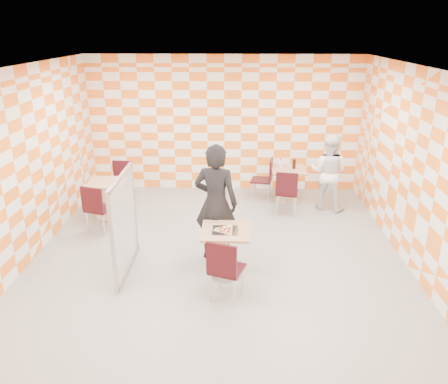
{
  "coord_description": "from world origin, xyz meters",
  "views": [
    {
      "loc": [
        0.3,
        -6.07,
        3.53
      ],
      "look_at": [
        0.1,
        0.2,
        1.15
      ],
      "focal_mm": 35.0,
      "sensor_mm": 36.0,
      "label": 1
    }
  ],
  "objects_px": {
    "chair_second_front": "(287,190)",
    "man_white": "(328,172)",
    "empty_table": "(107,193)",
    "chair_empty_near": "(96,206)",
    "partition": "(124,224)",
    "main_table": "(225,245)",
    "man_dark": "(216,203)",
    "chair_main_front": "(224,266)",
    "second_table": "(288,179)",
    "soda_bottle": "(294,164)",
    "chair_second_side": "(266,176)",
    "sport_bottle": "(280,163)",
    "chair_empty_far": "(122,180)"
  },
  "relations": [
    {
      "from": "chair_empty_far",
      "to": "main_table",
      "type": "bearing_deg",
      "value": -50.97
    },
    {
      "from": "soda_bottle",
      "to": "chair_empty_near",
      "type": "bearing_deg",
      "value": -155.87
    },
    {
      "from": "chair_second_side",
      "to": "chair_empty_far",
      "type": "relative_size",
      "value": 1.0
    },
    {
      "from": "chair_empty_near",
      "to": "chair_empty_far",
      "type": "relative_size",
      "value": 1.0
    },
    {
      "from": "chair_empty_near",
      "to": "partition",
      "type": "xyz_separation_m",
      "value": [
        0.84,
        -1.27,
        0.25
      ]
    },
    {
      "from": "main_table",
      "to": "man_white",
      "type": "relative_size",
      "value": 0.48
    },
    {
      "from": "main_table",
      "to": "empty_table",
      "type": "bearing_deg",
      "value": 138.81
    },
    {
      "from": "second_table",
      "to": "sport_bottle",
      "type": "distance_m",
      "value": 0.38
    },
    {
      "from": "chair_empty_far",
      "to": "man_white",
      "type": "relative_size",
      "value": 0.59
    },
    {
      "from": "chair_empty_near",
      "to": "man_white",
      "type": "distance_m",
      "value": 4.55
    },
    {
      "from": "chair_second_front",
      "to": "man_white",
      "type": "relative_size",
      "value": 0.59
    },
    {
      "from": "main_table",
      "to": "man_white",
      "type": "bearing_deg",
      "value": 53.11
    },
    {
      "from": "second_table",
      "to": "chair_second_front",
      "type": "relative_size",
      "value": 0.81
    },
    {
      "from": "chair_second_front",
      "to": "man_dark",
      "type": "bearing_deg",
      "value": -126.79
    },
    {
      "from": "chair_second_side",
      "to": "chair_empty_far",
      "type": "distance_m",
      "value": 3.04
    },
    {
      "from": "second_table",
      "to": "chair_second_side",
      "type": "xyz_separation_m",
      "value": [
        -0.46,
        0.1,
        0.04
      ]
    },
    {
      "from": "main_table",
      "to": "chair_empty_near",
      "type": "distance_m",
      "value": 2.71
    },
    {
      "from": "main_table",
      "to": "empty_table",
      "type": "distance_m",
      "value": 3.12
    },
    {
      "from": "second_table",
      "to": "soda_bottle",
      "type": "bearing_deg",
      "value": 5.83
    },
    {
      "from": "soda_bottle",
      "to": "chair_second_front",
      "type": "bearing_deg",
      "value": -106.21
    },
    {
      "from": "soda_bottle",
      "to": "partition",
      "type": "bearing_deg",
      "value": -134.37
    },
    {
      "from": "chair_main_front",
      "to": "second_table",
      "type": "bearing_deg",
      "value": 71.49
    },
    {
      "from": "second_table",
      "to": "chair_empty_near",
      "type": "xyz_separation_m",
      "value": [
        -3.58,
        -1.64,
        0.04
      ]
    },
    {
      "from": "man_white",
      "to": "sport_bottle",
      "type": "height_order",
      "value": "man_white"
    },
    {
      "from": "chair_main_front",
      "to": "chair_second_front",
      "type": "xyz_separation_m",
      "value": [
        1.14,
        2.97,
        0.0
      ]
    },
    {
      "from": "man_dark",
      "to": "man_white",
      "type": "relative_size",
      "value": 1.22
    },
    {
      "from": "second_table",
      "to": "chair_second_side",
      "type": "distance_m",
      "value": 0.47
    },
    {
      "from": "second_table",
      "to": "chair_empty_far",
      "type": "xyz_separation_m",
      "value": [
        -3.48,
        -0.23,
        0.04
      ]
    },
    {
      "from": "main_table",
      "to": "man_dark",
      "type": "distance_m",
      "value": 0.72
    },
    {
      "from": "empty_table",
      "to": "second_table",
      "type": "bearing_deg",
      "value": 14.72
    },
    {
      "from": "partition",
      "to": "man_white",
      "type": "distance_m",
      "value": 4.36
    },
    {
      "from": "second_table",
      "to": "chair_second_front",
      "type": "height_order",
      "value": "chair_second_front"
    },
    {
      "from": "empty_table",
      "to": "chair_empty_near",
      "type": "distance_m",
      "value": 0.7
    },
    {
      "from": "empty_table",
      "to": "man_white",
      "type": "height_order",
      "value": "man_white"
    },
    {
      "from": "chair_second_side",
      "to": "main_table",
      "type": "bearing_deg",
      "value": -104.11
    },
    {
      "from": "chair_second_front",
      "to": "chair_second_side",
      "type": "distance_m",
      "value": 0.89
    },
    {
      "from": "main_table",
      "to": "chair_main_front",
      "type": "xyz_separation_m",
      "value": [
        0.01,
        -0.69,
        0.04
      ]
    },
    {
      "from": "chair_empty_far",
      "to": "partition",
      "type": "relative_size",
      "value": 0.6
    },
    {
      "from": "second_table",
      "to": "soda_bottle",
      "type": "height_order",
      "value": "soda_bottle"
    },
    {
      "from": "chair_empty_near",
      "to": "partition",
      "type": "bearing_deg",
      "value": -56.54
    },
    {
      "from": "second_table",
      "to": "chair_main_front",
      "type": "height_order",
      "value": "chair_main_front"
    },
    {
      "from": "chair_second_front",
      "to": "partition",
      "type": "xyz_separation_m",
      "value": [
        -2.65,
        -2.2,
        0.25
      ]
    },
    {
      "from": "empty_table",
      "to": "chair_empty_far",
      "type": "height_order",
      "value": "chair_empty_far"
    },
    {
      "from": "partition",
      "to": "chair_main_front",
      "type": "bearing_deg",
      "value": -26.92
    },
    {
      "from": "empty_table",
      "to": "sport_bottle",
      "type": "bearing_deg",
      "value": 16.72
    },
    {
      "from": "chair_second_side",
      "to": "sport_bottle",
      "type": "xyz_separation_m",
      "value": [
        0.3,
        -0.01,
        0.29
      ]
    },
    {
      "from": "second_table",
      "to": "partition",
      "type": "distance_m",
      "value": 4.01
    },
    {
      "from": "second_table",
      "to": "sport_bottle",
      "type": "bearing_deg",
      "value": 152.19
    },
    {
      "from": "main_table",
      "to": "second_table",
      "type": "distance_m",
      "value": 3.24
    },
    {
      "from": "chair_second_side",
      "to": "man_dark",
      "type": "xyz_separation_m",
      "value": [
        -0.94,
        -2.55,
        0.41
      ]
    }
  ]
}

